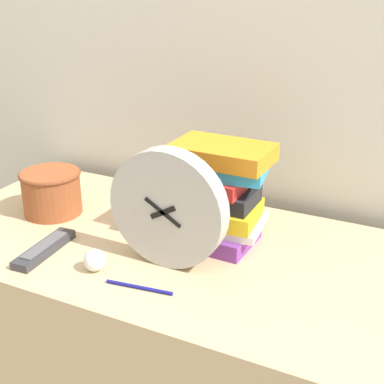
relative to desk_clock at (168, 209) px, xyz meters
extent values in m
cube|color=silver|center=(-0.07, 0.47, 0.35)|extent=(6.00, 0.04, 2.40)
cube|color=tan|center=(-0.07, 0.09, -0.49)|extent=(1.23, 0.64, 0.71)
cylinder|color=#B7B2A8|center=(0.00, 0.00, 0.00)|extent=(0.28, 0.05, 0.28)
cylinder|color=white|center=(0.00, -0.01, 0.00)|extent=(0.25, 0.01, 0.25)
cube|color=black|center=(0.00, -0.02, 0.00)|extent=(0.07, 0.01, 0.04)
cube|color=black|center=(0.00, -0.02, 0.00)|extent=(0.09, 0.01, 0.06)
cylinder|color=black|center=(0.00, -0.02, 0.00)|extent=(0.01, 0.01, 0.01)
cube|color=#7A3899|center=(0.04, 0.15, -0.12)|extent=(0.22, 0.17, 0.04)
cube|color=white|center=(0.05, 0.16, -0.09)|extent=(0.24, 0.18, 0.02)
cube|color=yellow|center=(0.06, 0.16, -0.06)|extent=(0.20, 0.17, 0.04)
cube|color=#232328|center=(0.06, 0.16, -0.02)|extent=(0.18, 0.13, 0.04)
cube|color=red|center=(0.03, 0.15, 0.02)|extent=(0.18, 0.13, 0.04)
cube|color=#2D9ED1|center=(0.06, 0.16, 0.05)|extent=(0.23, 0.17, 0.03)
cube|color=orange|center=(0.06, 0.17, 0.09)|extent=(0.24, 0.15, 0.04)
cylinder|color=#994C28|center=(-0.42, 0.10, -0.08)|extent=(0.16, 0.16, 0.12)
torus|color=brown|center=(-0.42, 0.10, -0.02)|extent=(0.17, 0.17, 0.01)
cube|color=#333338|center=(-0.29, -0.09, -0.13)|extent=(0.06, 0.20, 0.02)
cube|color=#59595E|center=(-0.29, -0.09, -0.12)|extent=(0.04, 0.15, 0.00)
sphere|color=white|center=(-0.14, -0.10, -0.11)|extent=(0.05, 0.05, 0.05)
cylinder|color=navy|center=(-0.01, -0.12, -0.14)|extent=(0.15, 0.03, 0.01)
camera|label=1|loc=(0.53, -0.95, 0.50)|focal=50.00mm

